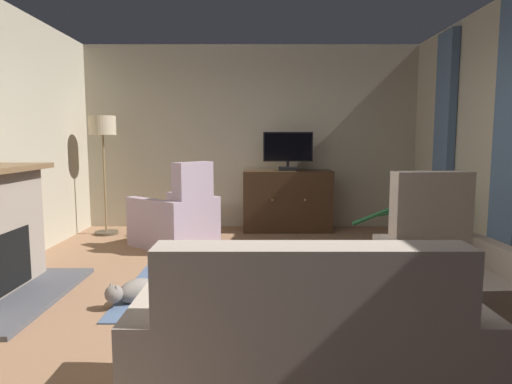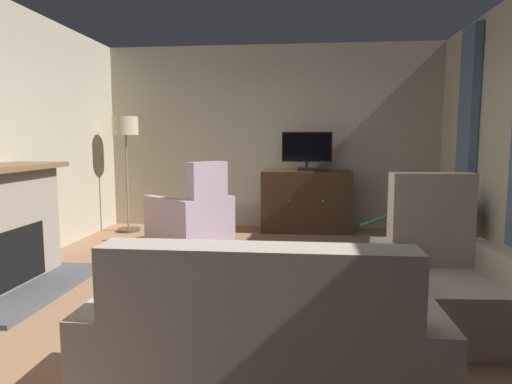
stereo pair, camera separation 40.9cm
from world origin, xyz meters
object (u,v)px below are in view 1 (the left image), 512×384
sofa_floral (305,358)px  television (289,150)px  coffee_table (269,271)px  tv_cabinet (288,202)px  potted_plant_leafy_by_curtain (401,252)px  armchair_near_window (178,220)px  tv_remote (267,264)px  floor_lamp (104,139)px  armchair_angled_to_table (446,279)px  potted_plant_small_fern_corner (436,214)px  cat (134,291)px  folded_newspaper (296,264)px

sofa_floral → television: bearing=87.0°
coffee_table → tv_cabinet: bearing=83.7°
coffee_table → potted_plant_leafy_by_curtain: size_ratio=1.15×
armchair_near_window → potted_plant_leafy_by_curtain: 2.78m
tv_remote → floor_lamp: (-2.26, 3.28, 0.90)m
armchair_angled_to_table → floor_lamp: (-3.59, 3.17, 1.04)m
tv_remote → sofa_floral: sofa_floral is taller
tv_cabinet → armchair_angled_to_table: (0.93, -3.45, -0.09)m
potted_plant_leafy_by_curtain → potted_plant_small_fern_corner: 0.94m
cat → coffee_table: bearing=-21.5°
coffee_table → floor_lamp: floor_lamp is taller
tv_remote → armchair_angled_to_table: armchair_angled_to_table is taller
armchair_angled_to_table → floor_lamp: 4.91m
sofa_floral → potted_plant_small_fern_corner: size_ratio=1.94×
television → sofa_floral: 4.67m
coffee_table → potted_plant_leafy_by_curtain: (1.43, 1.41, -0.21)m
potted_plant_leafy_by_curtain → cat: bearing=-159.3°
folded_newspaper → armchair_angled_to_table: size_ratio=0.27×
tv_cabinet → television: (-0.00, -0.05, 0.79)m
cat → armchair_near_window: bearing=89.9°
television → cat: television is taller
tv_remote → potted_plant_small_fern_corner: (2.06, 2.12, 0.02)m
sofa_floral → potted_plant_small_fern_corner: bearing=59.2°
armchair_near_window → floor_lamp: 1.71m
armchair_angled_to_table → potted_plant_small_fern_corner: (0.72, 2.01, 0.16)m
cat → floor_lamp: bearing=112.5°
tv_remote → potted_plant_leafy_by_curtain: (1.44, 1.47, -0.29)m
folded_newspaper → sofa_floral: sofa_floral is taller
armchair_angled_to_table → cat: bearing=170.7°
sofa_floral → potted_plant_small_fern_corner: (1.90, 3.19, 0.18)m
television → sofa_floral: (-0.24, -4.58, -0.90)m
cat → armchair_angled_to_table: bearing=-9.3°
potted_plant_small_fern_corner → floor_lamp: (-4.32, 1.16, 0.89)m
floor_lamp → folded_newspaper: bearing=-52.9°
armchair_near_window → potted_plant_leafy_by_curtain: size_ratio=1.49×
tv_remote → armchair_angled_to_table: 1.35m
tv_remote → armchair_near_window: size_ratio=0.14×
tv_cabinet → sofa_floral: size_ratio=0.83×
television → coffee_table: size_ratio=0.78×
tv_cabinet → floor_lamp: floor_lamp is taller
sofa_floral → potted_plant_leafy_by_curtain: 2.85m
television → potted_plant_small_fern_corner: (1.66, -1.39, -0.72)m
television → coffee_table: (-0.39, -3.44, -0.81)m
potted_plant_leafy_by_curtain → cat: (-2.55, -0.96, -0.09)m
cat → floor_lamp: 3.26m
tv_cabinet → television: television is taller
folded_newspaper → armchair_angled_to_table: armchair_angled_to_table is taller
sofa_floral → armchair_near_window: 3.85m
folded_newspaper → cat: bearing=150.6°
coffee_table → cat: size_ratio=1.80×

